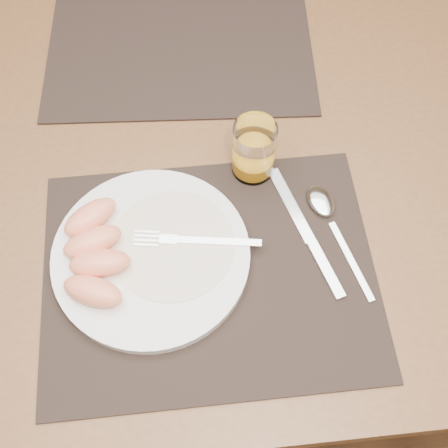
% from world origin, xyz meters
% --- Properties ---
extents(ground, '(5.00, 5.00, 0.00)m').
position_xyz_m(ground, '(0.00, 0.00, 0.00)').
color(ground, brown).
rests_on(ground, ground).
extents(table, '(1.40, 0.90, 0.75)m').
position_xyz_m(table, '(0.00, 0.00, 0.67)').
color(table, brown).
rests_on(table, ground).
extents(placemat_near, '(0.45, 0.35, 0.00)m').
position_xyz_m(placemat_near, '(-0.01, -0.22, 0.75)').
color(placemat_near, black).
rests_on(placemat_near, table).
extents(placemat_far, '(0.47, 0.38, 0.00)m').
position_xyz_m(placemat_far, '(-0.02, 0.22, 0.75)').
color(placemat_far, black).
rests_on(placemat_far, table).
extents(plate, '(0.27, 0.27, 0.02)m').
position_xyz_m(plate, '(-0.09, -0.19, 0.76)').
color(plate, white).
rests_on(plate, placemat_near).
extents(plate_dressing, '(0.17, 0.17, 0.00)m').
position_xyz_m(plate_dressing, '(-0.06, -0.18, 0.77)').
color(plate_dressing, white).
rests_on(plate_dressing, plate).
extents(fork, '(0.18, 0.04, 0.00)m').
position_xyz_m(fork, '(-0.04, -0.18, 0.77)').
color(fork, silver).
rests_on(fork, plate).
extents(knife, '(0.08, 0.22, 0.01)m').
position_xyz_m(knife, '(0.13, -0.19, 0.76)').
color(knife, silver).
rests_on(knife, placemat_near).
extents(spoon, '(0.07, 0.19, 0.01)m').
position_xyz_m(spoon, '(0.16, -0.14, 0.76)').
color(spoon, silver).
rests_on(spoon, placemat_near).
extents(juice_glass, '(0.06, 0.06, 0.09)m').
position_xyz_m(juice_glass, '(0.07, -0.06, 0.80)').
color(juice_glass, white).
rests_on(juice_glass, placemat_near).
extents(grapefruit_wedges, '(0.10, 0.18, 0.03)m').
position_xyz_m(grapefruit_wedges, '(-0.16, -0.19, 0.79)').
color(grapefruit_wedges, '#FC8E66').
rests_on(grapefruit_wedges, plate).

